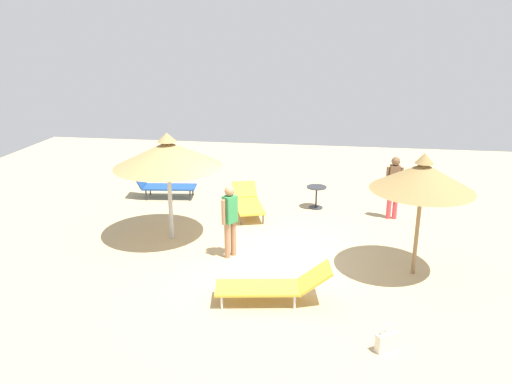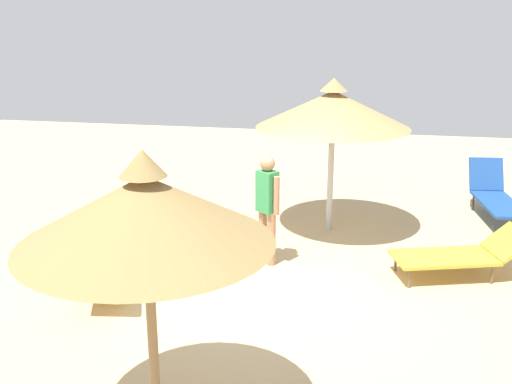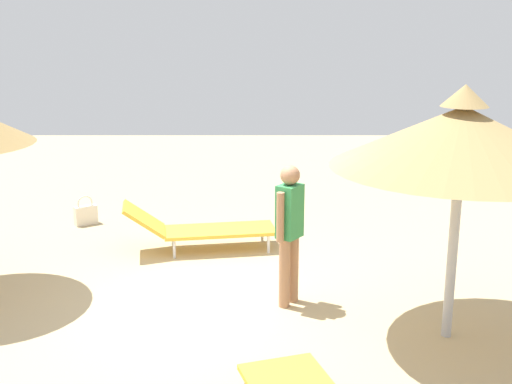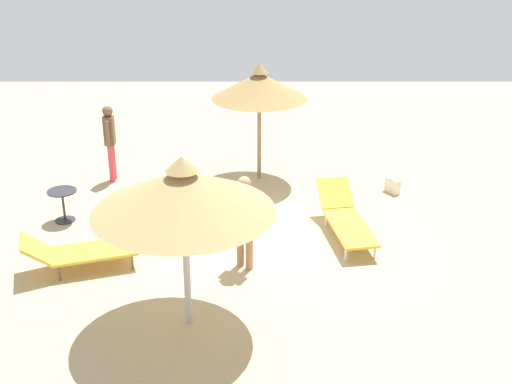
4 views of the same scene
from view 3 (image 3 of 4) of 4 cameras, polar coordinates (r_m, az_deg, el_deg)
ground at (r=8.05m, az=-3.70°, el=-9.86°), size 24.00×24.00×0.10m
parasol_umbrella_edge at (r=6.84m, az=17.58°, el=4.60°), size 2.63×2.63×2.69m
lounge_chair_back at (r=9.64m, az=-5.05°, el=-3.09°), size 2.29×0.99×0.75m
person_standing_far_left at (r=7.62m, az=2.97°, el=-2.98°), size 0.35×0.41×1.70m
handbag at (r=11.24m, az=-14.62°, el=-1.89°), size 0.38×0.32×0.50m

